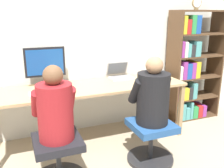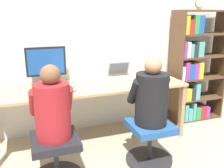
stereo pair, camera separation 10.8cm
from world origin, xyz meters
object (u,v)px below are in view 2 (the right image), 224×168
object	(u,v)px
laptop	(121,75)
bookshelf	(193,72)
person_at_monitor	(52,107)
keyboard	(48,92)
person_at_laptop	(151,96)
desktop_monitor	(46,65)
desk_clock	(200,3)
office_chair_right	(150,140)
office_chair_left	(56,156)

from	to	relation	value
laptop	bookshelf	xyz separation A→B (m)	(1.07, -0.08, -0.02)
person_at_monitor	bookshelf	world-z (taller)	bookshelf
keyboard	person_at_laptop	world-z (taller)	person_at_laptop
desktop_monitor	desk_clock	distance (m)	2.10
desktop_monitor	office_chair_right	world-z (taller)	desktop_monitor
desk_clock	office_chair_left	bearing A→B (deg)	-160.99
person_at_monitor	bookshelf	xyz separation A→B (m)	(2.06, 0.77, -0.00)
desktop_monitor	person_at_monitor	distance (m)	0.87
desktop_monitor	person_at_laptop	xyz separation A→B (m)	(0.93, -0.86, -0.21)
laptop	person_at_monitor	xyz separation A→B (m)	(-0.99, -0.85, -0.02)
person_at_laptop	office_chair_right	bearing A→B (deg)	-90.00
desktop_monitor	person_at_monitor	size ratio (longest dim) A/B	0.68
person_at_laptop	bookshelf	xyz separation A→B (m)	(1.09, 0.79, -0.01)
office_chair_left	person_at_monitor	size ratio (longest dim) A/B	0.74
desktop_monitor	laptop	bearing A→B (deg)	0.32
office_chair_right	bookshelf	bearing A→B (deg)	36.18
keyboard	laptop	bearing A→B (deg)	19.29
office_chair_left	office_chair_right	xyz separation A→B (m)	(0.97, -0.02, 0.00)
keyboard	office_chair_left	distance (m)	0.70
bookshelf	office_chair_right	bearing A→B (deg)	-143.82
desktop_monitor	person_at_laptop	bearing A→B (deg)	-42.83
person_at_monitor	keyboard	bearing A→B (deg)	88.80
office_chair_left	desktop_monitor	bearing A→B (deg)	87.11
laptop	office_chair_left	distance (m)	1.40
person_at_monitor	bookshelf	distance (m)	2.20
office_chair_right	desk_clock	world-z (taller)	desk_clock
person_at_laptop	desk_clock	distance (m)	1.56
keyboard	bookshelf	xyz separation A→B (m)	(2.05, 0.27, 0.01)
keyboard	desktop_monitor	bearing A→B (deg)	84.55
office_chair_left	office_chair_right	distance (m)	0.97
person_at_laptop	keyboard	bearing A→B (deg)	151.41
laptop	office_chair_right	world-z (taller)	laptop
desktop_monitor	keyboard	size ratio (longest dim) A/B	1.20
person_at_monitor	bookshelf	bearing A→B (deg)	20.50
office_chair_left	bookshelf	distance (m)	2.26
laptop	office_chair_left	size ratio (longest dim) A/B	0.61
laptop	office_chair_left	bearing A→B (deg)	-139.31
bookshelf	laptop	bearing A→B (deg)	175.98
desktop_monitor	office_chair_left	world-z (taller)	desktop_monitor
office_chair_left	desk_clock	distance (m)	2.56
keyboard	person_at_monitor	world-z (taller)	person_at_monitor
person_at_monitor	desk_clock	world-z (taller)	desk_clock
laptop	office_chair_right	size ratio (longest dim) A/B	0.61
desktop_monitor	person_at_laptop	world-z (taller)	desktop_monitor
desktop_monitor	person_at_laptop	size ratio (longest dim) A/B	0.67
laptop	office_chair_left	xyz separation A→B (m)	(-0.99, -0.85, -0.51)
desk_clock	bookshelf	bearing A→B (deg)	59.30
laptop	office_chair_right	distance (m)	1.01
bookshelf	desk_clock	xyz separation A→B (m)	(-0.05, -0.08, 0.93)
keyboard	office_chair_right	size ratio (longest dim) A/B	0.77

